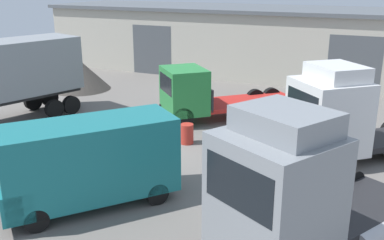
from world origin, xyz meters
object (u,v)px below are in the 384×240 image
at_px(tractor_unit_white, 340,117).
at_px(gravel_pile, 80,74).
at_px(delivery_van_teal, 86,162).
at_px(tractor_unit_grey, 290,195).
at_px(oil_drum, 187,134).
at_px(flatbed_truck_green, 204,95).

xyz_separation_m(tractor_unit_white, gravel_pile, (-16.81, 5.31, -0.82)).
height_order(delivery_van_teal, tractor_unit_grey, tractor_unit_grey).
distance_m(tractor_unit_white, oil_drum, 6.42).
bearing_deg(delivery_van_teal, tractor_unit_grey, 124.78).
xyz_separation_m(tractor_unit_white, oil_drum, (-6.22, -0.84, -1.36)).
bearing_deg(oil_drum, gravel_pile, 149.88).
xyz_separation_m(flatbed_truck_green, tractor_unit_grey, (6.69, -10.27, 0.63)).
bearing_deg(oil_drum, tractor_unit_grey, -48.69).
relative_size(tractor_unit_white, tractor_unit_grey, 0.95).
height_order(tractor_unit_grey, gravel_pile, tractor_unit_grey).
distance_m(delivery_van_teal, gravel_pile, 16.13).
bearing_deg(gravel_pile, tractor_unit_grey, -38.02).
xyz_separation_m(flatbed_truck_green, oil_drum, (0.69, -3.44, -0.89)).
bearing_deg(oil_drum, flatbed_truck_green, 101.33).
height_order(flatbed_truck_green, oil_drum, flatbed_truck_green).
bearing_deg(oil_drum, tractor_unit_white, 7.65).
bearing_deg(delivery_van_teal, tractor_unit_white, 176.06).
relative_size(tractor_unit_white, oil_drum, 7.50).
height_order(gravel_pile, oil_drum, gravel_pile).
bearing_deg(tractor_unit_white, oil_drum, -35.07).
xyz_separation_m(gravel_pile, oil_drum, (10.59, -6.14, -0.53)).
relative_size(flatbed_truck_green, delivery_van_teal, 1.23).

